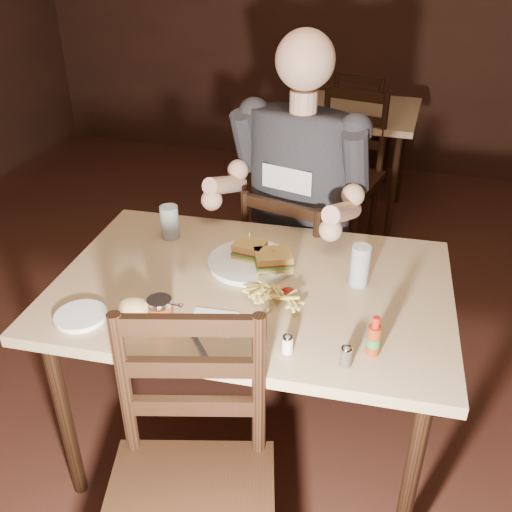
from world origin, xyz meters
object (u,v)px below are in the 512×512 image
(glass_right, at_px, (360,266))
(bg_chair_near, at_px, (339,179))
(dinner_plate, at_px, (250,263))
(bg_table, at_px, (355,122))
(syrup_dispenser, at_px, (160,313))
(diner, at_px, (296,167))
(hot_sauce, at_px, (374,336))
(chair_near, at_px, (188,512))
(chair_far, at_px, (297,274))
(side_plate, at_px, (81,317))
(glass_left, at_px, (170,222))
(bg_chair_far, at_px, (363,130))
(main_table, at_px, (252,301))

(glass_right, bearing_deg, bg_chair_near, 101.17)
(dinner_plate, bearing_deg, bg_table, 87.93)
(glass_right, height_order, syrup_dispenser, glass_right)
(syrup_dispenser, bearing_deg, glass_right, 33.05)
(diner, xyz_separation_m, dinner_plate, (-0.05, -0.45, -0.20))
(bg_table, height_order, syrup_dispenser, syrup_dispenser)
(bg_table, relative_size, dinner_plate, 2.76)
(hot_sauce, bearing_deg, dinner_plate, 142.67)
(bg_table, bearing_deg, chair_near, -89.99)
(chair_far, relative_size, side_plate, 5.64)
(side_plate, bearing_deg, syrup_dispenser, 8.12)
(glass_left, bearing_deg, syrup_dispenser, -68.74)
(dinner_plate, relative_size, side_plate, 1.88)
(bg_chair_far, distance_m, side_plate, 3.16)
(bg_chair_near, distance_m, syrup_dispenser, 2.01)
(bg_chair_far, bearing_deg, hot_sauce, 109.49)
(main_table, xyz_separation_m, glass_right, (0.35, 0.10, 0.14))
(diner, height_order, dinner_plate, diner)
(bg_chair_near, xyz_separation_m, syrup_dispenser, (-0.23, -1.97, 0.33))
(syrup_dispenser, xyz_separation_m, side_plate, (-0.25, -0.04, -0.04))
(bg_chair_near, distance_m, hot_sauce, 1.99)
(chair_far, height_order, glass_right, glass_right)
(chair_near, bearing_deg, chair_far, 74.46)
(bg_table, xyz_separation_m, hot_sauce, (0.40, -2.47, 0.15))
(hot_sauce, xyz_separation_m, syrup_dispenser, (-0.63, -0.06, -0.01))
(bg_table, height_order, diner, diner)
(chair_far, height_order, side_plate, chair_far)
(chair_far, height_order, syrup_dispenser, chair_far)
(glass_right, distance_m, syrup_dispenser, 0.67)
(diner, height_order, glass_right, diner)
(dinner_plate, height_order, syrup_dispenser, syrup_dispenser)
(main_table, bearing_deg, bg_table, 89.07)
(bg_table, bearing_deg, side_plate, -100.68)
(chair_far, xyz_separation_m, syrup_dispenser, (-0.22, -0.92, 0.38))
(dinner_plate, relative_size, glass_right, 2.02)
(dinner_plate, bearing_deg, syrup_dispenser, -109.92)
(main_table, bearing_deg, glass_left, 150.50)
(hot_sauce, relative_size, side_plate, 0.80)
(bg_table, relative_size, side_plate, 5.20)
(syrup_dispenser, bearing_deg, side_plate, -175.92)
(main_table, xyz_separation_m, bg_chair_far, (0.04, 2.77, -0.25))
(syrup_dispenser, bearing_deg, dinner_plate, 66.04)
(bg_chair_near, distance_m, side_plate, 2.09)
(chair_far, height_order, chair_near, chair_near)
(main_table, distance_m, bg_chair_near, 1.68)
(chair_near, bearing_deg, syrup_dispenser, 104.87)
(bg_chair_near, bearing_deg, diner, -79.85)
(glass_right, xyz_separation_m, side_plate, (-0.79, -0.44, -0.07))
(chair_near, bearing_deg, diner, 75.04)
(bg_table, bearing_deg, diner, -90.77)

